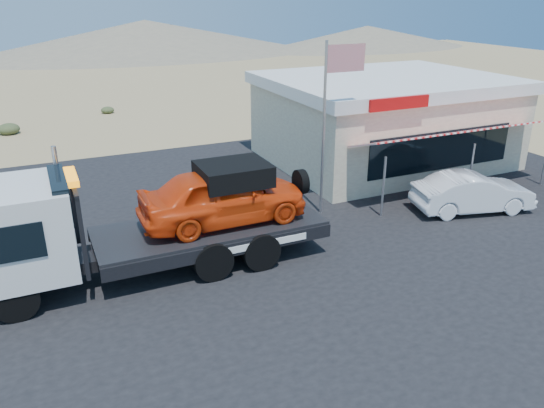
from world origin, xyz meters
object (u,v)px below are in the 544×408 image
object	(u,v)px
tow_truck	(148,216)
white_sedan	(473,193)
jerky_store	(384,119)
flagpole	(330,109)

from	to	relation	value
tow_truck	white_sedan	bearing A→B (deg)	-2.09
tow_truck	jerky_store	distance (m)	13.78
jerky_store	flagpole	distance (m)	7.36
tow_truck	jerky_store	size ratio (longest dim) A/B	0.91
white_sedan	jerky_store	world-z (taller)	jerky_store
white_sedan	flagpole	size ratio (longest dim) A/B	0.71
jerky_store	flagpole	world-z (taller)	flagpole
jerky_store	flagpole	size ratio (longest dim) A/B	1.73
white_sedan	jerky_store	xyz separation A→B (m)	(0.75, 6.63, 1.27)
jerky_store	tow_truck	bearing A→B (deg)	-153.21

